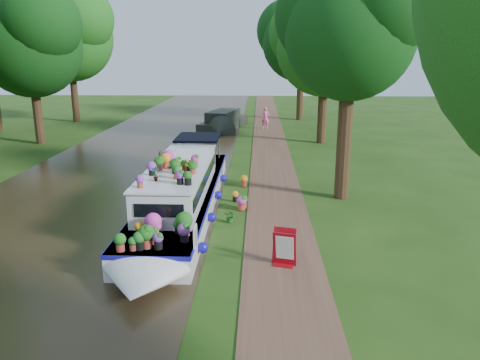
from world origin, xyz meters
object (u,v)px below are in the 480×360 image
plant_boat (180,193)px  second_boat (223,122)px  pedestrian_pink (266,118)px  sandwich_board (284,249)px

plant_boat → second_boat: size_ratio=1.77×
pedestrian_pink → sandwich_board: bearing=-90.1°
plant_boat → second_boat: plant_boat is taller
sandwich_board → pedestrian_pink: pedestrian_pink is taller
second_boat → pedestrian_pink: pedestrian_pink is taller
second_boat → plant_boat: bearing=-75.6°
plant_boat → pedestrian_pink: plant_boat is taller
sandwich_board → pedestrian_pink: (-0.24, 23.86, 0.38)m
second_boat → sandwich_board: size_ratio=7.69×
plant_boat → second_boat: bearing=90.0°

